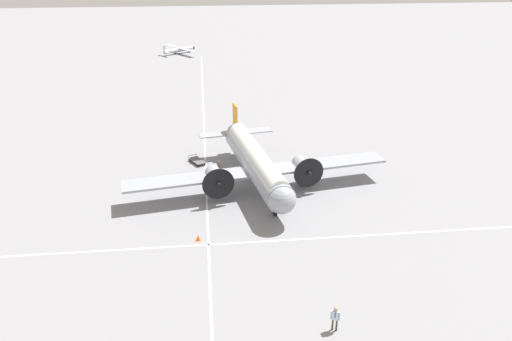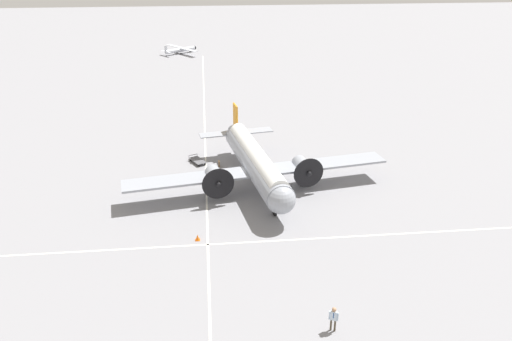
{
  "view_description": "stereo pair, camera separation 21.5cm",
  "coord_description": "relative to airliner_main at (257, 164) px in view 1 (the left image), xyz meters",
  "views": [
    {
      "loc": [
        -41.57,
        4.48,
        20.61
      ],
      "look_at": [
        0.0,
        0.0,
        1.58
      ],
      "focal_mm": 35.0,
      "sensor_mm": 36.0,
      "label": 1
    },
    {
      "loc": [
        -41.59,
        4.27,
        20.61
      ],
      "look_at": [
        0.0,
        0.0,
        1.58
      ],
      "focal_mm": 35.0,
      "sensor_mm": 36.0,
      "label": 2
    }
  ],
  "objects": [
    {
      "name": "light_aircraft_distant",
      "position": [
        63.37,
        9.1,
        -1.61
      ],
      "size": [
        8.98,
        7.64,
        1.98
      ],
      "rotation": [
        0.0,
        0.0,
        5.33
      ],
      "color": "#B7BCC6",
      "rests_on": "ground_plane"
    },
    {
      "name": "ground_plane",
      "position": [
        0.39,
        0.07,
        -2.44
      ],
      "size": [
        300.0,
        300.0,
        0.0
      ],
      "primitive_type": "plane",
      "color": "gray"
    },
    {
      "name": "apron_line_eastwest",
      "position": [
        0.39,
        4.7,
        -2.44
      ],
      "size": [
        120.0,
        0.16,
        0.01
      ],
      "color": "silver",
      "rests_on": "ground_plane"
    },
    {
      "name": "baggage_cart",
      "position": [
        6.35,
        5.51,
        -2.16
      ],
      "size": [
        2.38,
        1.89,
        0.56
      ],
      "rotation": [
        0.0,
        0.0,
        3.62
      ],
      "color": "#56565B",
      "rests_on": "ground_plane"
    },
    {
      "name": "suitcase_near_door",
      "position": [
        5.2,
        3.34,
        -2.15
      ],
      "size": [
        0.44,
        0.13,
        0.62
      ],
      "color": "brown",
      "rests_on": "ground_plane"
    },
    {
      "name": "traffic_cone",
      "position": [
        -8.48,
        5.46,
        -2.21
      ],
      "size": [
        0.37,
        0.37,
        0.49
      ],
      "color": "orange",
      "rests_on": "ground_plane"
    },
    {
      "name": "airliner_main",
      "position": [
        0.0,
        0.0,
        0.0
      ],
      "size": [
        17.54,
        24.19,
        5.53
      ],
      "rotation": [
        0.0,
        0.0,
        3.31
      ],
      "color": "#9399A3",
      "rests_on": "ground_plane"
    },
    {
      "name": "apron_line_northsouth",
      "position": [
        -9.18,
        0.07,
        -2.44
      ],
      "size": [
        0.16,
        120.0,
        0.01
      ],
      "color": "silver",
      "rests_on": "ground_plane"
    },
    {
      "name": "crew_foreground",
      "position": [
        -19.11,
        -2.44,
        -1.41
      ],
      "size": [
        0.32,
        0.53,
        1.67
      ],
      "rotation": [
        0.0,
        0.0,
        1.17
      ],
      "color": "#473D2D",
      "rests_on": "ground_plane"
    }
  ]
}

